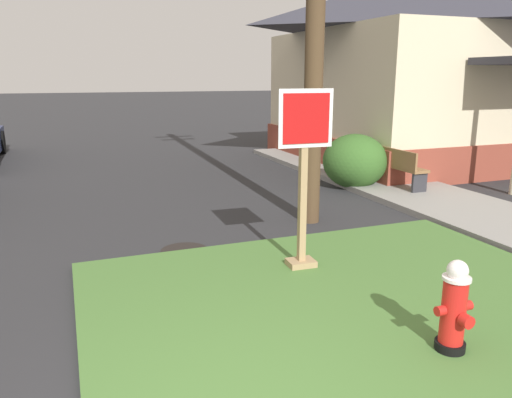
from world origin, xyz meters
name	(u,v)px	position (x,y,z in m)	size (l,w,h in m)	color
grass_corner_patch	(347,299)	(2.03, 1.94, 0.04)	(5.85, 4.43, 0.08)	#477033
sidewalk_strip	(426,197)	(6.15, 5.61, 0.06)	(2.20, 14.69, 0.12)	gray
fire_hydrant	(454,309)	(2.31, 0.59, 0.49)	(0.38, 0.34, 0.87)	black
stop_sign	(303,183)	(1.94, 2.95, 1.20)	(0.72, 0.30, 2.30)	#A3845B
manhole_cover	(184,250)	(0.67, 4.31, 0.01)	(0.70, 0.70, 0.02)	black
street_bench	(397,165)	(6.04, 6.51, 0.59)	(0.42, 1.59, 0.85)	brown
corner_house	(444,62)	(10.20, 10.08, 2.95)	(9.14, 8.68, 5.75)	brown
shrub_by_curb	(355,161)	(5.34, 7.13, 0.62)	(1.47, 1.47, 1.25)	#356025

